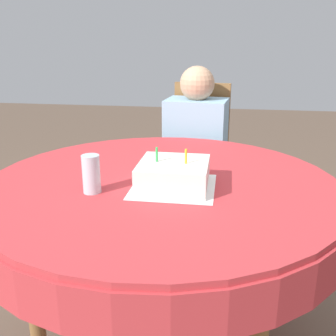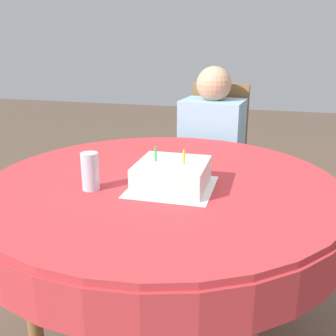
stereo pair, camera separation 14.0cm
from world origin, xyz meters
name	(u,v)px [view 2 (the right image)]	position (x,y,z in m)	size (l,w,h in m)	color
dining_table	(162,201)	(0.00, 0.00, 0.67)	(1.31, 1.31, 0.76)	#BC3338
chair	(214,166)	(0.06, 0.92, 0.53)	(0.41, 0.41, 1.00)	brown
person	(211,146)	(0.05, 0.83, 0.67)	(0.36, 0.36, 1.11)	tan
napkin	(172,187)	(0.05, -0.07, 0.76)	(0.29, 0.29, 0.00)	white
birthday_cake	(172,174)	(0.05, -0.07, 0.81)	(0.24, 0.24, 0.14)	white
drinking_glass	(90,171)	(-0.21, -0.16, 0.82)	(0.06, 0.06, 0.13)	silver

